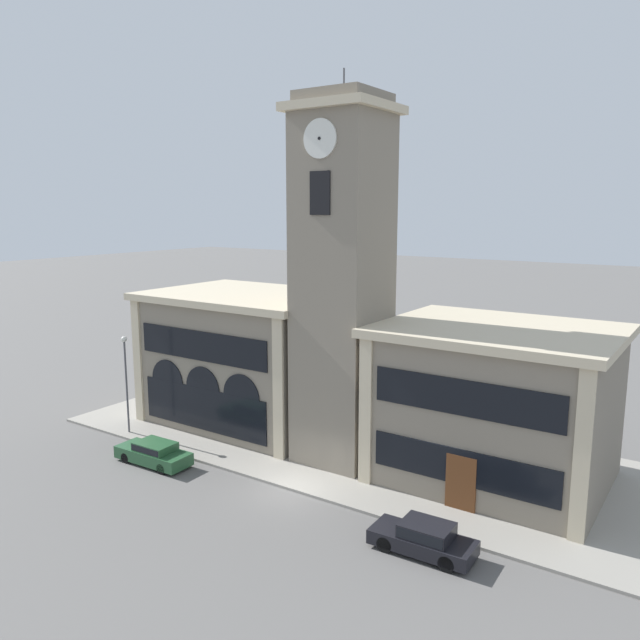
{
  "coord_description": "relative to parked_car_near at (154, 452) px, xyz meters",
  "views": [
    {
      "loc": [
        18.11,
        -24.02,
        14.35
      ],
      "look_at": [
        -0.03,
        2.8,
        8.54
      ],
      "focal_mm": 35.0,
      "sensor_mm": 36.0,
      "label": 1
    }
  ],
  "objects": [
    {
      "name": "ground_plane",
      "position": [
        8.48,
        1.57,
        -0.69
      ],
      "size": [
        300.0,
        300.0,
        0.0
      ],
      "primitive_type": "plane",
      "color": "#605E5B"
    },
    {
      "name": "street_lamp",
      "position": [
        -5.06,
        2.35,
        3.54
      ],
      "size": [
        0.36,
        0.36,
        6.29
      ],
      "color": "#4C4C51",
      "rests_on": "sidewalk_kerb"
    },
    {
      "name": "clock_tower",
      "position": [
        8.48,
        6.55,
        9.53
      ],
      "size": [
        5.07,
        5.07,
        21.54
      ],
      "color": "gray",
      "rests_on": "ground_plane"
    },
    {
      "name": "sidewalk_kerb",
      "position": [
        8.48,
        8.5,
        -0.61
      ],
      "size": [
        38.19,
        13.87,
        0.15
      ],
      "color": "gray",
      "rests_on": "ground_plane"
    },
    {
      "name": "parked_car_near",
      "position": [
        0.0,
        0.0,
        0.0
      ],
      "size": [
        4.69,
        1.86,
        1.32
      ],
      "rotation": [
        0.0,
        0.0,
        3.17
      ],
      "color": "#285633",
      "rests_on": "ground_plane"
    },
    {
      "name": "parked_car_mid",
      "position": [
        16.69,
        0.0,
        0.04
      ],
      "size": [
        4.48,
        1.89,
        1.39
      ],
      "rotation": [
        0.0,
        0.0,
        3.17
      ],
      "color": "black",
      "rests_on": "ground_plane"
    },
    {
      "name": "town_hall_right_wing",
      "position": [
        16.58,
        8.87,
        3.51
      ],
      "size": [
        11.93,
        9.77,
        8.34
      ],
      "color": "gray",
      "rests_on": "ground_plane"
    },
    {
      "name": "town_hall_left_wing",
      "position": [
        -0.31,
        8.87,
        3.76
      ],
      "size": [
        13.31,
        9.77,
        8.85
      ],
      "color": "gray",
      "rests_on": "ground_plane"
    }
  ]
}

